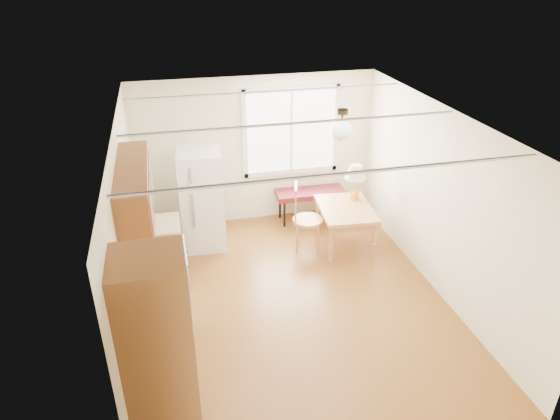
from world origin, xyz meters
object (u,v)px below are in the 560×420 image
object	(u,v)px
dining_table	(346,213)
chair	(301,212)
refrigerator	(202,200)
bench	(310,194)

from	to	relation	value
dining_table	chair	world-z (taller)	chair
refrigerator	bench	size ratio (longest dim) A/B	1.33
bench	dining_table	xyz separation A→B (m)	(0.29, -0.97, 0.08)
chair	dining_table	bearing A→B (deg)	8.24
refrigerator	dining_table	xyz separation A→B (m)	(2.17, -0.53, -0.23)
refrigerator	bench	distance (m)	1.96
refrigerator	dining_table	size ratio (longest dim) A/B	1.41
bench	dining_table	world-z (taller)	dining_table
bench	chair	world-z (taller)	chair
dining_table	chair	distance (m)	0.70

